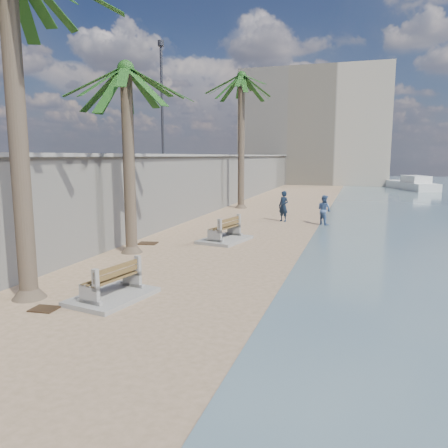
# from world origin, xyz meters

# --- Properties ---
(ground_plane) EXTENTS (140.00, 140.00, 0.00)m
(ground_plane) POSITION_xyz_m (0.00, 0.00, 0.00)
(ground_plane) COLOR #A28263
(seawall) EXTENTS (0.45, 70.00, 3.50)m
(seawall) POSITION_xyz_m (-5.20, 20.00, 1.75)
(seawall) COLOR gray
(seawall) RESTS_ON ground_plane
(wall_cap) EXTENTS (0.80, 70.00, 0.12)m
(wall_cap) POSITION_xyz_m (-5.20, 20.00, 3.55)
(wall_cap) COLOR gray
(wall_cap) RESTS_ON seawall
(end_building) EXTENTS (18.00, 12.00, 14.00)m
(end_building) POSITION_xyz_m (-2.00, 52.00, 7.00)
(end_building) COLOR #B7AA93
(end_building) RESTS_ON ground_plane
(bench_near) EXTENTS (1.78, 2.32, 0.88)m
(bench_near) POSITION_xyz_m (-1.84, 1.98, 0.38)
(bench_near) COLOR gray
(bench_near) RESTS_ON ground_plane
(bench_far) EXTENTS (1.99, 2.56, 0.96)m
(bench_far) POSITION_xyz_m (-1.38, 9.92, 0.42)
(bench_far) COLOR gray
(bench_far) RESTS_ON ground_plane
(palm_mid) EXTENTS (5.00, 5.00, 7.40)m
(palm_mid) POSITION_xyz_m (-4.01, 6.83, 6.42)
(palm_mid) COLOR brown
(palm_mid) RESTS_ON ground_plane
(palm_back) EXTENTS (5.00, 5.00, 9.58)m
(palm_back) POSITION_xyz_m (-3.81, 21.41, 8.52)
(palm_back) COLOR brown
(palm_back) RESTS_ON ground_plane
(streetlight) EXTENTS (0.28, 0.28, 5.12)m
(streetlight) POSITION_xyz_m (-5.10, 12.00, 6.64)
(streetlight) COLOR #2D2D33
(streetlight) RESTS_ON wall_cap
(person_a) EXTENTS (0.82, 0.75, 1.90)m
(person_a) POSITION_xyz_m (-0.00, 16.16, 0.95)
(person_a) COLOR #121F33
(person_a) RESTS_ON ground_plane
(person_b) EXTENTS (1.03, 1.01, 1.70)m
(person_b) POSITION_xyz_m (2.19, 15.66, 0.85)
(person_b) COLOR #476393
(person_b) RESTS_ON ground_plane
(yacht_far) EXTENTS (4.90, 8.56, 1.50)m
(yacht_far) POSITION_xyz_m (9.01, 42.82, 0.35)
(yacht_far) COLOR silver
(yacht_far) RESTS_ON bay_water
(debris_b) EXTENTS (0.63, 0.52, 0.03)m
(debris_b) POSITION_xyz_m (-2.93, 0.83, 0.01)
(debris_b) COLOR #382616
(debris_b) RESTS_ON ground_plane
(debris_c) EXTENTS (0.84, 0.72, 0.03)m
(debris_c) POSITION_xyz_m (-4.21, 8.47, 0.01)
(debris_c) COLOR #382616
(debris_c) RESTS_ON ground_plane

